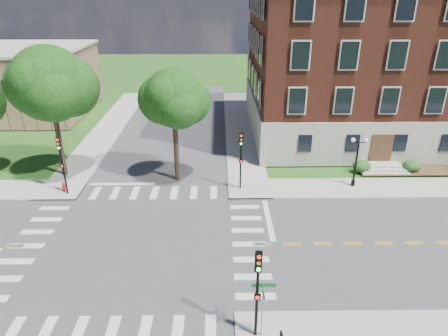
{
  "coord_description": "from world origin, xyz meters",
  "views": [
    {
      "loc": [
        5.28,
        -21.5,
        15.28
      ],
      "look_at": [
        5.61,
        4.98,
        3.2
      ],
      "focal_mm": 32.0,
      "sensor_mm": 36.0,
      "label": 1
    }
  ],
  "objects_px": {
    "traffic_signal_ne": "(241,154)",
    "fire_hydrant": "(64,187)",
    "traffic_signal_se": "(258,284)",
    "traffic_signal_nw": "(61,158)",
    "twin_lamp_west": "(357,159)",
    "street_sign_pole": "(263,299)"
  },
  "relations": [
    {
      "from": "traffic_signal_se",
      "to": "traffic_signal_nw",
      "type": "xyz_separation_m",
      "value": [
        -13.9,
        14.48,
        0.0
      ]
    },
    {
      "from": "traffic_signal_se",
      "to": "twin_lamp_west",
      "type": "relative_size",
      "value": 1.13
    },
    {
      "from": "traffic_signal_ne",
      "to": "traffic_signal_nw",
      "type": "xyz_separation_m",
      "value": [
        -13.93,
        -0.74,
        0.0
      ]
    },
    {
      "from": "traffic_signal_se",
      "to": "traffic_signal_nw",
      "type": "distance_m",
      "value": 20.07
    },
    {
      "from": "traffic_signal_se",
      "to": "twin_lamp_west",
      "type": "xyz_separation_m",
      "value": [
        9.46,
        15.59,
        -0.66
      ]
    },
    {
      "from": "traffic_signal_nw",
      "to": "twin_lamp_west",
      "type": "distance_m",
      "value": 23.4
    },
    {
      "from": "traffic_signal_nw",
      "to": "traffic_signal_ne",
      "type": "bearing_deg",
      "value": 3.03
    },
    {
      "from": "traffic_signal_nw",
      "to": "street_sign_pole",
      "type": "distance_m",
      "value": 20.28
    },
    {
      "from": "street_sign_pole",
      "to": "fire_hydrant",
      "type": "bearing_deg",
      "value": 134.28
    },
    {
      "from": "traffic_signal_nw",
      "to": "twin_lamp_west",
      "type": "bearing_deg",
      "value": 2.74
    },
    {
      "from": "traffic_signal_se",
      "to": "traffic_signal_ne",
      "type": "relative_size",
      "value": 1.0
    },
    {
      "from": "traffic_signal_ne",
      "to": "fire_hydrant",
      "type": "distance_m",
      "value": 14.59
    },
    {
      "from": "traffic_signal_ne",
      "to": "traffic_signal_nw",
      "type": "distance_m",
      "value": 13.95
    },
    {
      "from": "twin_lamp_west",
      "to": "street_sign_pole",
      "type": "distance_m",
      "value": 18.1
    },
    {
      "from": "street_sign_pole",
      "to": "traffic_signal_ne",
      "type": "bearing_deg",
      "value": 90.95
    },
    {
      "from": "traffic_signal_ne",
      "to": "fire_hydrant",
      "type": "relative_size",
      "value": 6.4
    },
    {
      "from": "traffic_signal_se",
      "to": "street_sign_pole",
      "type": "height_order",
      "value": "traffic_signal_se"
    },
    {
      "from": "traffic_signal_ne",
      "to": "fire_hydrant",
      "type": "bearing_deg",
      "value": -178.97
    },
    {
      "from": "traffic_signal_ne",
      "to": "fire_hydrant",
      "type": "height_order",
      "value": "traffic_signal_ne"
    },
    {
      "from": "fire_hydrant",
      "to": "traffic_signal_nw",
      "type": "bearing_deg",
      "value": -49.55
    },
    {
      "from": "traffic_signal_se",
      "to": "fire_hydrant",
      "type": "bearing_deg",
      "value": 133.73
    },
    {
      "from": "twin_lamp_west",
      "to": "fire_hydrant",
      "type": "bearing_deg",
      "value": -178.46
    }
  ]
}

